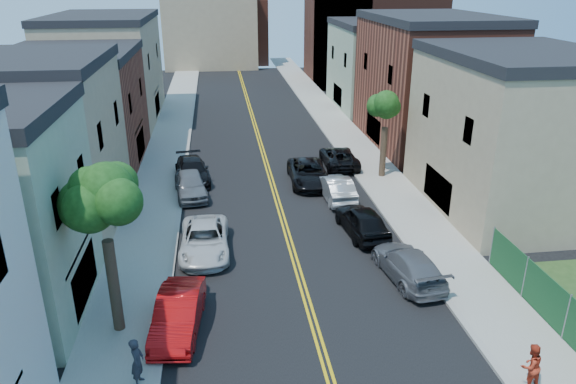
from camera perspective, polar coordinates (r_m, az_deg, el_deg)
name	(u,v)px	position (r m, az deg, el deg)	size (l,w,h in m)	color
sidewalk_left	(167,145)	(47.04, -12.67, 4.93)	(3.20, 100.00, 0.15)	gray
sidewalk_right	(349,138)	(48.21, 6.44, 5.75)	(3.20, 100.00, 0.15)	gray
curb_left	(188,144)	(46.91, -10.54, 5.05)	(0.30, 100.00, 0.15)	gray
curb_right	(329,138)	(47.83, 4.39, 5.69)	(0.30, 100.00, 0.15)	gray
bldg_left_tan_near	(28,150)	(32.91, -25.90, 3.99)	(9.00, 10.00, 9.00)	#998466
bldg_left_brick	(75,113)	(43.25, -21.63, 7.84)	(9.00, 12.00, 8.00)	brown
bldg_left_tan_far	(107,71)	(56.56, -18.61, 12.03)	(9.00, 16.00, 9.50)	#998466
bldg_right_tan	(515,137)	(34.96, 22.91, 5.43)	(9.00, 12.00, 9.00)	#998466
bldg_right_brick	(428,85)	(47.10, 14.64, 10.96)	(9.00, 14.00, 10.00)	brown
bldg_right_palegrn	(379,67)	(60.24, 9.64, 12.90)	(9.00, 12.00, 8.50)	gray
church	(365,26)	(74.91, 8.15, 17.02)	(16.20, 14.20, 22.60)	#4C2319
backdrop_left	(210,28)	(87.22, -8.25, 16.86)	(14.00, 8.00, 12.00)	#998466
backdrop_center	(235,32)	(91.36, -5.60, 16.57)	(10.00, 8.00, 10.00)	brown
tree_left_mid	(100,179)	(20.57, -19.35, 1.27)	(5.20, 5.20, 9.29)	#332919
tree_right_far	(387,98)	(37.53, 10.48, 9.82)	(4.40, 4.40, 8.03)	#332919
red_sedan	(178,313)	(22.61, -11.56, -12.51)	(1.67, 4.78, 1.57)	red
white_pickup	(205,240)	(28.19, -8.84, -5.04)	(2.47, 5.35, 1.49)	silver
grey_car_left	(191,184)	(35.51, -10.29, 0.80)	(1.92, 4.78, 1.63)	slate
black_car_left	(192,171)	(38.18, -10.14, 2.23)	(2.12, 5.21, 1.51)	black
grey_car_right	(408,265)	(26.24, 12.64, -7.52)	(2.07, 5.09, 1.48)	#58595F
black_car_right	(362,221)	(30.07, 7.90, -3.03)	(1.94, 4.82, 1.64)	black
silver_car_right	(336,188)	(34.62, 5.15, 0.44)	(1.64, 4.71, 1.55)	#9FA1A6
dark_car_right_far	(339,157)	(40.78, 5.43, 3.71)	(2.39, 5.19, 1.44)	black
black_suv_lane	(309,173)	(37.15, 2.19, 2.03)	(2.55, 5.53, 1.54)	black
pedestrian_left	(137,362)	(20.10, -15.69, -16.95)	(0.66, 0.44, 1.82)	#282830
pedestrian_right	(531,366)	(21.08, 24.35, -16.43)	(0.82, 0.64, 1.70)	#AE301A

